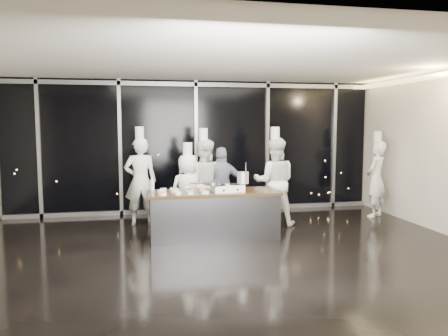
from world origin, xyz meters
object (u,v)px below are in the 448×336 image
object	(u,v)px
frying_pan	(212,183)
chef_center	(203,182)
chef_right	(274,181)
demo_counter	(214,214)
stove	(228,188)
chef_far_left	(140,180)
stock_pot	(243,178)
chef_left	(188,190)
chef_side	(376,178)
guest	(222,186)

from	to	relation	value
frying_pan	chef_center	world-z (taller)	chef_center
frying_pan	chef_right	xyz separation A→B (m)	(1.51, 0.92, -0.13)
demo_counter	stove	size ratio (longest dim) A/B	3.97
stove	chef_far_left	world-z (taller)	chef_far_left
stock_pot	chef_center	world-z (taller)	chef_center
chef_far_left	chef_left	bearing A→B (deg)	151.81
stove	stock_pot	size ratio (longest dim) A/B	2.81
stock_pot	chef_center	xyz separation A→B (m)	(-0.59, 1.14, -0.22)
chef_center	stock_pot	bearing A→B (deg)	137.74
stock_pot	chef_side	bearing A→B (deg)	18.88
stock_pot	chef_far_left	world-z (taller)	chef_far_left
chef_left	guest	world-z (taller)	chef_left
chef_side	frying_pan	bearing A→B (deg)	-21.94
stock_pot	chef_side	world-z (taller)	chef_side
stove	frying_pan	xyz separation A→B (m)	(-0.31, -0.03, 0.10)
frying_pan	chef_center	xyz separation A→B (m)	(0.02, 1.20, -0.14)
guest	frying_pan	bearing A→B (deg)	76.83
chef_left	guest	distance (m)	0.75
stove	chef_right	distance (m)	1.50
guest	chef_center	bearing A→B (deg)	-10.35
demo_counter	chef_left	xyz separation A→B (m)	(-0.39, 0.87, 0.34)
demo_counter	chef_far_left	size ratio (longest dim) A/B	1.17
demo_counter	frying_pan	distance (m)	0.63
chef_left	chef_side	world-z (taller)	chef_side
chef_far_left	chef_right	world-z (taller)	chef_far_left
stove	stock_pot	xyz separation A→B (m)	(0.30, 0.02, 0.19)
demo_counter	stock_pot	world-z (taller)	stock_pot
guest	chef_right	xyz separation A→B (m)	(1.11, -0.16, 0.10)
demo_counter	chef_side	xyz separation A→B (m)	(4.02, 1.13, 0.45)
frying_pan	chef_side	bearing A→B (deg)	10.31
guest	chef_side	world-z (taller)	chef_side
stock_pot	guest	size ratio (longest dim) A/B	0.13
frying_pan	guest	xyz separation A→B (m)	(0.40, 1.08, -0.23)
chef_side	stove	bearing A→B (deg)	-21.13
chef_far_left	stock_pot	bearing A→B (deg)	143.37
frying_pan	chef_far_left	bearing A→B (deg)	124.15
chef_center	chef_side	bearing A→B (deg)	-158.79
chef_left	chef_side	size ratio (longest dim) A/B	0.90
chef_far_left	chef_right	size ratio (longest dim) A/B	1.00
demo_counter	chef_center	size ratio (longest dim) A/B	1.19
chef_right	chef_side	bearing A→B (deg)	-156.89
stock_pot	chef_right	size ratio (longest dim) A/B	0.10
chef_center	chef_right	bearing A→B (deg)	-170.00
chef_left	chef_right	xyz separation A→B (m)	(1.85, -0.06, 0.15)
chef_left	chef_center	world-z (taller)	chef_center
frying_pan	chef_right	world-z (taller)	chef_right
chef_right	frying_pan	bearing A→B (deg)	47.18
stock_pot	chef_side	distance (m)	3.68
chef_far_left	guest	xyz separation A→B (m)	(1.70, -0.43, -0.12)
chef_left	chef_right	bearing A→B (deg)	164.63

